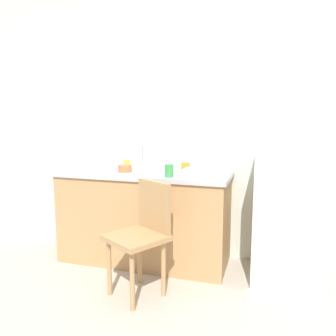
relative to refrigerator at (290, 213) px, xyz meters
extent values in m
plane|color=#BCB2A3|center=(-1.19, -0.65, -0.58)|extent=(8.00, 8.00, 0.00)
cube|color=silver|center=(-1.19, 0.35, 0.76)|extent=(4.80, 0.10, 2.70)
cube|color=tan|center=(-1.31, 0.00, -0.17)|extent=(1.58, 0.60, 0.84)
cube|color=#B7B7BC|center=(-1.31, 0.00, 0.27)|extent=(1.62, 0.64, 0.04)
cylinder|color=#B7B7BC|center=(-1.43, 0.25, 0.42)|extent=(0.02, 0.02, 0.25)
cube|color=silver|center=(0.00, 0.00, 0.00)|extent=(0.58, 0.60, 1.17)
cylinder|color=tan|center=(-1.34, -0.71, -0.36)|extent=(0.04, 0.04, 0.45)
cylinder|color=tan|center=(-1.08, -0.86, -0.36)|extent=(0.04, 0.04, 0.45)
cylinder|color=tan|center=(-1.19, -0.45, -0.36)|extent=(0.04, 0.04, 0.45)
cylinder|color=tan|center=(-0.93, -0.60, -0.36)|extent=(0.04, 0.04, 0.45)
cube|color=tan|center=(-1.14, -0.66, -0.11)|extent=(0.55, 0.55, 0.04)
cube|color=tan|center=(-1.04, -0.50, 0.11)|extent=(0.32, 0.21, 0.40)
cube|color=white|center=(-0.78, -0.03, 0.32)|extent=(0.28, 0.20, 0.05)
cylinder|color=#C67042|center=(-1.48, -0.08, 0.32)|extent=(0.13, 0.13, 0.06)
cylinder|color=orange|center=(-0.95, 0.15, 0.33)|extent=(0.08, 0.08, 0.08)
cylinder|color=white|center=(-1.12, 0.11, 0.34)|extent=(0.06, 0.06, 0.09)
cylinder|color=green|center=(-1.00, -0.21, 0.35)|extent=(0.08, 0.08, 0.11)
cylinder|color=yellow|center=(-1.54, 0.11, 0.34)|extent=(0.06, 0.06, 0.09)
camera|label=1|loc=(-0.17, -2.99, 0.82)|focal=36.69mm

